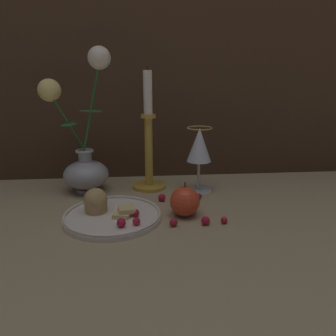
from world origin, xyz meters
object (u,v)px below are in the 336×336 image
object	(u,v)px
vase	(83,151)
apple_beside_vase	(185,201)
wine_glass	(199,148)
candlestick	(149,148)
plate_with_pastries	(109,212)

from	to	relation	value
vase	apple_beside_vase	bearing A→B (deg)	-36.33
wine_glass	candlestick	size ratio (longest dim) A/B	0.53
plate_with_pastries	candlestick	xyz separation A→B (m)	(0.10, 0.20, 0.10)
wine_glass	apple_beside_vase	distance (m)	0.20
vase	candlestick	world-z (taller)	vase
wine_glass	apple_beside_vase	xyz separation A→B (m)	(-0.06, -0.17, -0.09)
plate_with_pastries	wine_glass	distance (m)	0.31
vase	plate_with_pastries	distance (m)	0.23
plate_with_pastries	apple_beside_vase	world-z (taller)	apple_beside_vase
candlestick	wine_glass	bearing A→B (deg)	-14.17
vase	apple_beside_vase	distance (m)	0.33
plate_with_pastries	candlestick	size ratio (longest dim) A/B	0.66
vase	apple_beside_vase	world-z (taller)	vase
plate_with_pastries	candlestick	distance (m)	0.25
candlestick	apple_beside_vase	xyz separation A→B (m)	(0.08, -0.20, -0.08)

